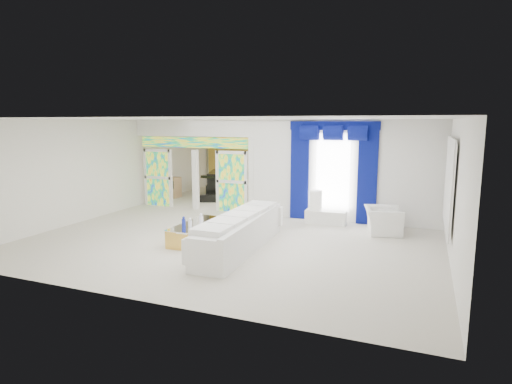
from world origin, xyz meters
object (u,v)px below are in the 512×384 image
at_px(console_table, 326,217).
at_px(armchair, 383,221).
at_px(white_sofa, 241,234).
at_px(grand_piano, 228,183).
at_px(coffee_table, 196,232).

distance_m(console_table, armchair, 1.71).
relative_size(white_sofa, grand_piano, 2.00).
bearing_deg(armchair, grand_piano, 46.50).
height_order(console_table, grand_piano, grand_piano).
distance_m(white_sofa, coffee_table, 1.39).
bearing_deg(white_sofa, grand_piano, 115.14).
distance_m(console_table, grand_piano, 5.87).
relative_size(console_table, armchair, 1.10).
bearing_deg(coffee_table, grand_piano, 108.33).
relative_size(white_sofa, console_table, 3.26).
distance_m(coffee_table, armchair, 4.91).
height_order(white_sofa, armchair, white_sofa).
bearing_deg(coffee_table, armchair, 29.33).
relative_size(coffee_table, grand_piano, 0.99).
relative_size(armchair, grand_piano, 0.56).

